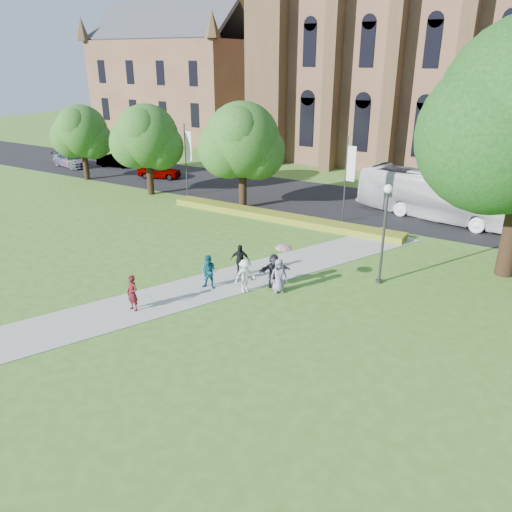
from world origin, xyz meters
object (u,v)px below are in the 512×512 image
Objects in this scene: car_0 at (159,171)px; car_1 at (116,161)px; car_2 at (71,160)px; tour_coach at (441,196)px; pedestrian_0 at (132,293)px; streetlamp at (385,222)px.

car_0 is 1.05× the size of car_1.
car_2 reaches higher than car_1.
tour_coach is 3.06× the size of car_1.
car_2 is (-11.70, -0.73, -0.00)m from car_0.
tour_coach reaches higher than car_1.
car_0 is 27.36m from pedestrian_0.
streetlamp reaches higher than pedestrian_0.
car_2 is 2.83× the size of pedestrian_0.
streetlamp is at bearing -127.37° from car_1.
tour_coach is 2.49× the size of car_2.
pedestrian_0 is (28.77, -20.65, 0.17)m from car_2.
car_0 and car_2 have the same top height.
car_0 is 2.42× the size of pedestrian_0.
pedestrian_0 is at bearing 169.26° from tour_coach.
pedestrian_0 is (-9.04, -21.77, -0.81)m from tour_coach.
streetlamp is at bearing -97.39° from car_2.
car_0 is (-26.11, -0.39, -0.98)m from tour_coach.
car_1 is 2.30× the size of pedestrian_0.
pedestrian_0 is at bearing -115.73° from car_2.
streetlamp reaches higher than tour_coach.
tour_coach is at bearing -78.37° from car_2.
car_2 is at bearing 147.71° from pedestrian_0.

